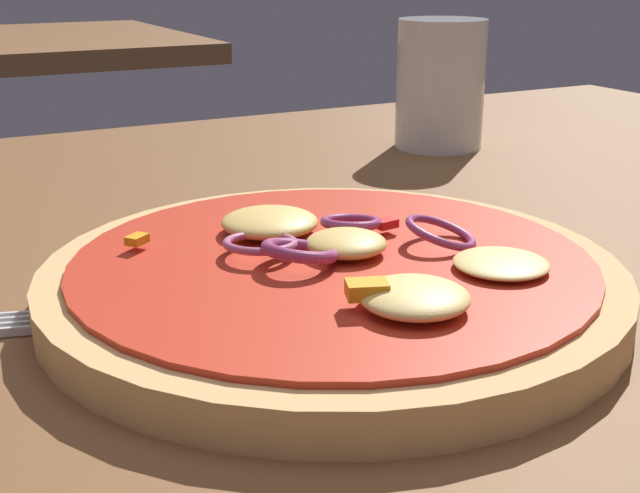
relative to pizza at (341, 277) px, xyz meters
The scene contains 3 objects.
dining_table 0.04m from the pizza, 102.64° to the left, with size 1.23×0.88×0.04m.
pizza is the anchor object (origin of this frame).
beer_glass 0.35m from the pizza, 47.26° to the left, with size 0.07×0.07×0.10m.
Camera 1 is at (-0.18, -0.34, 0.19)m, focal length 47.56 mm.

